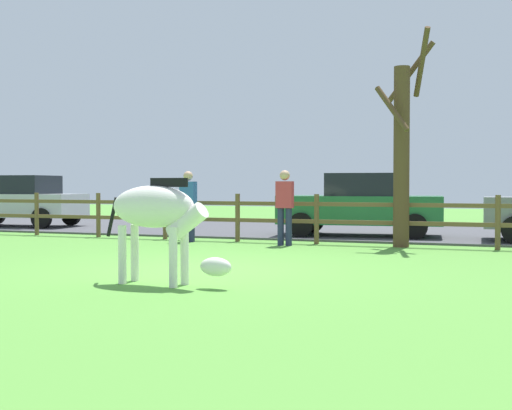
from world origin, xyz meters
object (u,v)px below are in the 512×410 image
at_px(parked_car_green, 362,204).
at_px(visitor_left_of_tree, 285,204).
at_px(bare_tree, 402,148).
at_px(visitor_right_of_tree, 188,203).
at_px(zebra, 158,215).
at_px(parked_car_silver, 18,201).

xyz_separation_m(parked_car_green, visitor_left_of_tree, (-1.10, -2.80, 0.06)).
relative_size(bare_tree, visitor_right_of_tree, 2.80).
xyz_separation_m(zebra, visitor_left_of_tree, (-0.25, 6.05, -0.02)).
bearing_deg(visitor_left_of_tree, visitor_right_of_tree, 176.47).
xyz_separation_m(parked_car_green, visitor_right_of_tree, (-3.51, -2.65, 0.06)).
bearing_deg(visitor_right_of_tree, parked_car_green, 37.05).
relative_size(bare_tree, parked_car_green, 1.10).
xyz_separation_m(zebra, parked_car_silver, (-9.83, 8.94, -0.08)).
relative_size(parked_car_green, visitor_right_of_tree, 2.54).
height_order(parked_car_silver, visitor_left_of_tree, visitor_left_of_tree).
relative_size(parked_car_silver, visitor_right_of_tree, 2.54).
distance_m(parked_car_silver, visitor_left_of_tree, 10.01).
xyz_separation_m(bare_tree, visitor_right_of_tree, (-4.84, -0.44, -1.21)).
bearing_deg(visitor_right_of_tree, parked_car_silver, 159.07).
distance_m(parked_car_green, visitor_right_of_tree, 4.40).
bearing_deg(zebra, visitor_right_of_tree, 113.18).
relative_size(zebra, parked_car_silver, 0.46).
relative_size(visitor_left_of_tree, visitor_right_of_tree, 1.00).
relative_size(parked_car_green, parked_car_silver, 1.00).
relative_size(bare_tree, parked_car_silver, 1.10).
xyz_separation_m(parked_car_silver, visitor_left_of_tree, (9.59, -2.89, 0.06)).
distance_m(visitor_left_of_tree, visitor_right_of_tree, 2.41).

